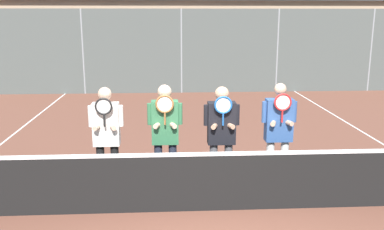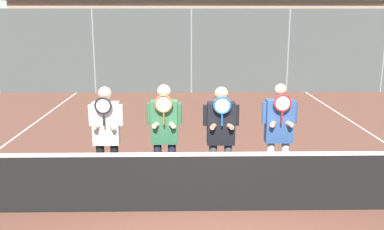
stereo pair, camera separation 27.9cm
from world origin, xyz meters
name	(u,v)px [view 2 (the right image)]	position (x,y,z in m)	size (l,w,h in m)	color
ground_plane	(203,211)	(0.00, 0.00, 0.00)	(120.00, 120.00, 0.00)	brown
hill_distant	(186,35)	(0.00, 56.65, 0.00)	(125.26, 69.59, 24.36)	gray
clubhouse_building	(203,30)	(0.84, 19.20, 2.00)	(20.82, 5.50, 3.97)	tan
fence_back	(191,51)	(0.00, 10.09, 1.56)	(21.84, 0.06, 3.11)	gray
tennis_net	(203,181)	(0.00, 0.00, 0.48)	(11.75, 0.09, 1.03)	gray
player_leftmost	(106,132)	(-1.52, 0.66, 1.06)	(0.55, 0.34, 1.80)	black
player_center_left	(164,131)	(-0.59, 0.65, 1.08)	(0.56, 0.34, 1.83)	#232838
player_center_right	(221,131)	(0.31, 0.64, 1.07)	(0.58, 0.34, 1.79)	#56565B
player_rightmost	(279,130)	(1.26, 0.68, 1.07)	(0.57, 0.34, 1.83)	white
car_far_left	(31,61)	(-6.98, 12.89, 0.91)	(4.06, 2.04, 1.78)	navy
car_left_of_center	(147,61)	(-1.90, 12.99, 0.88)	(4.65, 2.08, 1.72)	silver
car_center	(269,62)	(3.39, 12.52, 0.89)	(4.49, 2.04, 1.73)	#B2B7BC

